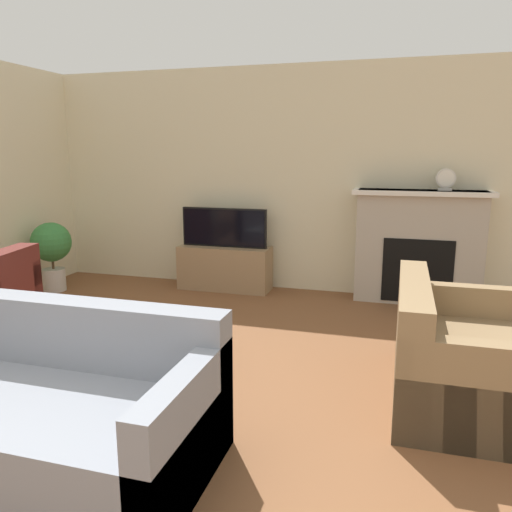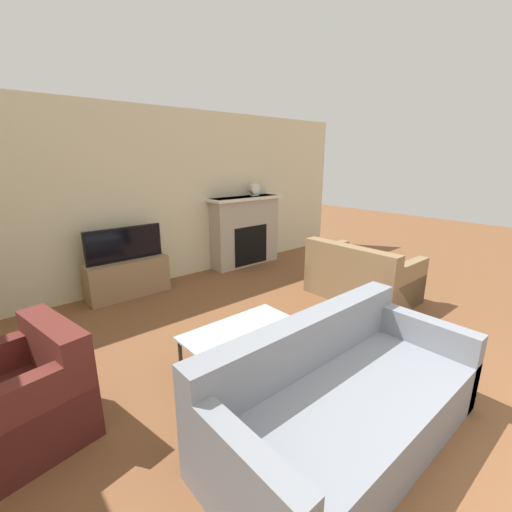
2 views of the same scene
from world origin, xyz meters
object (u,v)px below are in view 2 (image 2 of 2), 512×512
couch_loveseat (360,278)px  coffee_table (243,334)px  couch_sectional (341,402)px  mantel_clock (255,189)px  tv (124,244)px  armchair_by_window (22,403)px

couch_loveseat → coffee_table: bearing=96.5°
couch_sectional → coffee_table: size_ratio=1.89×
couch_sectional → mantel_clock: bearing=57.5°
couch_sectional → mantel_clock: (2.37, 3.72, 1.12)m
tv → couch_loveseat: size_ratio=0.76×
tv → couch_sectional: tv is taller
tv → coffee_table: 2.56m
couch_loveseat → armchair_by_window: 4.08m
armchair_by_window → mantel_clock: (4.10, 2.28, 1.10)m
tv → couch_loveseat: bearing=-42.0°
coffee_table → mantel_clock: mantel_clock is taller
coffee_table → tv: bearing=93.1°
mantel_clock → tv: bearing=-177.7°
tv → mantel_clock: mantel_clock is taller
tv → mantel_clock: 2.59m
tv → couch_sectional: (0.15, -3.62, -0.50)m
coffee_table → mantel_clock: 3.69m
mantel_clock → armchair_by_window: bearing=-150.9°
couch_sectional → mantel_clock: mantel_clock is taller
couch_loveseat → tv: bearing=48.0°
couch_sectional → coffee_table: bearing=90.6°
armchair_by_window → mantel_clock: size_ratio=3.98×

